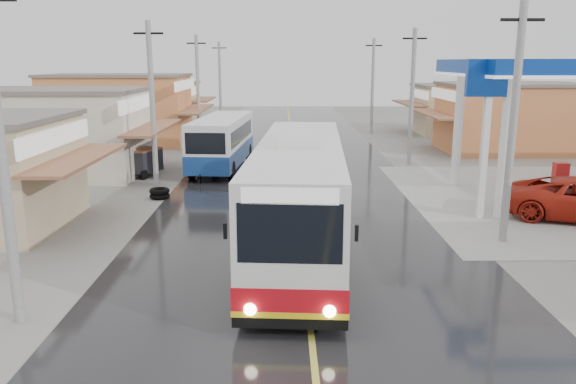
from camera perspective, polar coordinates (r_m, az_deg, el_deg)
name	(u,v)px	position (r m, az deg, el deg)	size (l,w,h in m)	color
ground	(302,242)	(19.54, 1.39, -5.09)	(120.00, 120.00, 0.00)	slate
road	(294,164)	(34.11, 0.58, 2.83)	(12.00, 90.00, 0.02)	black
centre_line	(294,164)	(34.11, 0.58, 2.86)	(0.15, 90.00, 0.01)	#D8CC4C
shopfronts_left	(95,157)	(39.07, -18.97, 3.42)	(11.00, 44.00, 5.20)	tan
shopfronts_right	(563,174)	(34.86, 26.18, 1.68)	(11.00, 44.00, 4.80)	beige
utility_poles_left	(181,162)	(35.66, -10.78, 3.04)	(1.60, 50.00, 8.00)	gray
utility_poles_right	(409,164)	(34.95, 12.15, 2.77)	(1.60, 36.00, 8.00)	gray
coach_bus	(300,195)	(18.13, 1.21, -0.35)	(3.55, 12.64, 3.90)	silver
second_bus	(222,141)	(32.88, -6.72, 5.15)	(3.13, 9.06, 2.95)	silver
cyclist	(199,170)	(29.55, -9.02, 2.26)	(0.95, 1.84, 1.89)	black
tricycle_near	(144,161)	(31.41, -14.39, 3.11)	(1.91, 2.31, 1.51)	#26262D
tyre_stack	(160,193)	(26.25, -12.91, -0.14)	(0.92, 0.92, 0.47)	black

